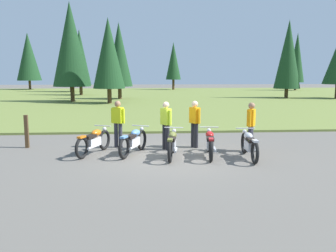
% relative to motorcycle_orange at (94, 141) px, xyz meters
% --- Properties ---
extents(ground_plane, '(140.00, 140.00, 0.00)m').
position_rel_motorcycle_orange_xyz_m(ground_plane, '(2.44, -0.55, -0.44)').
color(ground_plane, '#605B54').
extents(grass_moorland, '(80.00, 44.00, 0.10)m').
position_rel_motorcycle_orange_xyz_m(grass_moorland, '(2.44, 25.86, -0.39)').
color(grass_moorland, olive).
rests_on(grass_moorland, ground).
extents(forest_treeline, '(42.91, 29.05, 8.74)m').
position_rel_motorcycle_orange_xyz_m(forest_treeline, '(-0.37, 30.86, 4.13)').
color(forest_treeline, '#47331E').
rests_on(forest_treeline, ground).
extents(motorcycle_orange, '(0.99, 1.97, 0.88)m').
position_rel_motorcycle_orange_xyz_m(motorcycle_orange, '(0.00, 0.00, 0.00)').
color(motorcycle_orange, black).
rests_on(motorcycle_orange, ground).
extents(motorcycle_sky_blue, '(0.97, 1.98, 0.88)m').
position_rel_motorcycle_orange_xyz_m(motorcycle_sky_blue, '(1.30, -0.09, 0.00)').
color(motorcycle_sky_blue, black).
rests_on(motorcycle_sky_blue, ground).
extents(motorcycle_olive, '(0.64, 2.09, 0.88)m').
position_rel_motorcycle_orange_xyz_m(motorcycle_olive, '(2.53, -0.62, 0.00)').
color(motorcycle_olive, black).
rests_on(motorcycle_olive, ground).
extents(motorcycle_red, '(0.62, 2.09, 0.88)m').
position_rel_motorcycle_orange_xyz_m(motorcycle_red, '(3.73, -0.60, 0.00)').
color(motorcycle_red, black).
rests_on(motorcycle_red, ground).
extents(motorcycle_silver, '(0.62, 2.10, 0.88)m').
position_rel_motorcycle_orange_xyz_m(motorcycle_silver, '(4.91, -0.94, 0.00)').
color(motorcycle_silver, black).
rests_on(motorcycle_silver, ground).
extents(rider_checking_bike, '(0.38, 0.47, 1.67)m').
position_rel_motorcycle_orange_xyz_m(rider_checking_bike, '(2.40, 0.52, 0.51)').
color(rider_checking_bike, black).
rests_on(rider_checking_bike, ground).
extents(rider_with_back_turned, '(0.50, 0.36, 1.67)m').
position_rel_motorcycle_orange_xyz_m(rider_with_back_turned, '(0.72, 1.03, 0.51)').
color(rider_with_back_turned, '#2D2D38').
rests_on(rider_with_back_turned, ground).
extents(rider_in_hivis_vest, '(0.37, 0.49, 1.67)m').
position_rel_motorcycle_orange_xyz_m(rider_in_hivis_vest, '(5.24, 0.04, 0.51)').
color(rider_in_hivis_vest, '#2D2D38').
rests_on(rider_in_hivis_vest, ground).
extents(rider_near_row_end, '(0.38, 0.48, 1.67)m').
position_rel_motorcycle_orange_xyz_m(rider_near_row_end, '(3.44, 0.83, 0.51)').
color(rider_near_row_end, black).
rests_on(rider_near_row_end, ground).
extents(trail_marker_post, '(0.12, 0.12, 1.17)m').
position_rel_motorcycle_orange_xyz_m(trail_marker_post, '(-2.52, 1.18, 0.15)').
color(trail_marker_post, '#47331E').
rests_on(trail_marker_post, ground).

